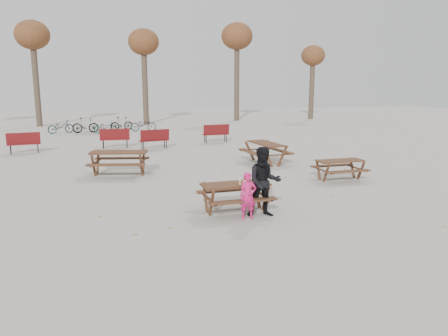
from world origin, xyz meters
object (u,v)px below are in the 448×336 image
object	(u,v)px
child	(248,196)
picnic_table_far	(266,153)
adult	(264,182)
main_picnic_table	(235,190)
picnic_table_north	(119,163)
food_tray	(246,182)
soda_bottle	(240,182)
picnic_table_east	(340,170)

from	to	relation	value
child	picnic_table_far	size ratio (longest dim) A/B	0.59
picnic_table_far	adult	bearing A→B (deg)	151.78
child	adult	size ratio (longest dim) A/B	0.66
adult	picnic_table_far	bearing A→B (deg)	80.24
child	picnic_table_far	bearing A→B (deg)	72.42
main_picnic_table	picnic_table_north	bearing A→B (deg)	114.47
adult	picnic_table_north	xyz separation A→B (m)	(-3.15, 6.28, -0.46)
food_tray	child	xyz separation A→B (m)	(-0.18, -0.62, -0.19)
soda_bottle	food_tray	bearing A→B (deg)	24.58
food_tray	child	bearing A→B (deg)	-105.69
picnic_table_far	food_tray	bearing A→B (deg)	147.81
soda_bottle	picnic_table_north	distance (m)	6.41
food_tray	picnic_table_north	bearing A→B (deg)	116.53
main_picnic_table	food_tray	world-z (taller)	food_tray
child	picnic_table_east	distance (m)	5.64
food_tray	picnic_table_east	size ratio (longest dim) A/B	0.11
main_picnic_table	picnic_table_far	distance (m)	7.16
child	adult	xyz separation A→B (m)	(0.47, 0.07, 0.31)
child	picnic_table_north	xyz separation A→B (m)	(-2.69, 6.35, -0.16)
main_picnic_table	soda_bottle	world-z (taller)	soda_bottle
picnic_table_far	picnic_table_east	bearing A→B (deg)	-166.44
picnic_table_east	picnic_table_far	bearing A→B (deg)	109.40
picnic_table_east	picnic_table_north	bearing A→B (deg)	157.57
adult	picnic_table_far	xyz separation A→B (m)	(2.96, 6.83, -0.47)
soda_bottle	adult	size ratio (longest dim) A/B	0.09
adult	food_tray	bearing A→B (deg)	131.61
child	picnic_table_east	size ratio (longest dim) A/B	0.73
picnic_table_far	child	bearing A→B (deg)	148.79
child	picnic_table_east	bearing A→B (deg)	42.94
food_tray	picnic_table_east	xyz separation A→B (m)	(4.49, 2.53, -0.44)
picnic_table_east	picnic_table_far	distance (m)	3.94
main_picnic_table	picnic_table_far	bearing A→B (deg)	60.45
child	picnic_table_east	world-z (taller)	child
soda_bottle	picnic_table_east	distance (m)	5.40
food_tray	picnic_table_north	xyz separation A→B (m)	(-2.86, 5.73, -0.35)
picnic_table_north	picnic_table_far	world-z (taller)	picnic_table_north
main_picnic_table	adult	size ratio (longest dim) A/B	0.99
picnic_table_north	food_tray	bearing A→B (deg)	-48.82
soda_bottle	picnic_table_east	bearing A→B (deg)	29.24
adult	picnic_table_east	xyz separation A→B (m)	(4.20, 3.09, -0.55)
soda_bottle	picnic_table_east	size ratio (longest dim) A/B	0.10
main_picnic_table	child	bearing A→B (deg)	-81.58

